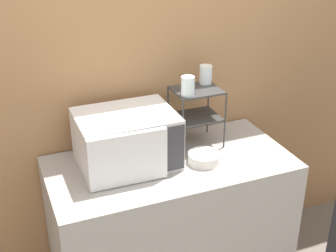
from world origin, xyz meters
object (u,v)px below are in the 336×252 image
Objects in this scene: bowl at (204,158)px; glass_back_right at (206,74)px; glass_front_left at (188,86)px; microwave at (126,140)px; dish_rack at (196,105)px.

glass_back_right is at bearing 64.24° from bowl.
glass_front_left is 0.22m from glass_back_right.
glass_back_right is 0.61× the size of bowl.
microwave is 0.63m from glass_back_right.
glass_back_right is (0.09, 0.07, 0.16)m from dish_rack.
glass_front_left is (-0.09, -0.06, 0.16)m from dish_rack.
glass_back_right is 0.51m from bowl.
dish_rack is 0.33m from bowl.
bowl is (0.41, -0.15, -0.12)m from microwave.
microwave is 2.96× the size of bowl.
dish_rack reaches higher than microwave.
glass_back_right is (0.18, 0.13, 0.00)m from glass_front_left.
glass_front_left reaches higher than dish_rack.
glass_back_right reaches higher than dish_rack.
dish_rack is (0.46, 0.08, 0.10)m from microwave.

